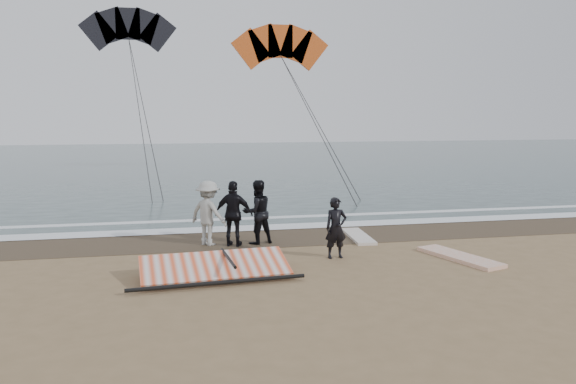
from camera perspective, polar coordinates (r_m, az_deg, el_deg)
name	(u,v)px	position (r m, az deg, el deg)	size (l,w,h in m)	color
ground	(332,278)	(13.14, 4.51, -8.67)	(120.00, 120.00, 0.00)	#8C704C
sea	(218,161)	(45.38, -7.10, 3.18)	(120.00, 54.00, 0.02)	#233838
wet_sand	(292,236)	(17.37, 0.39, -4.50)	(120.00, 2.80, 0.01)	#4C3D2B
foam_near	(283,227)	(18.70, -0.50, -3.53)	(120.00, 0.90, 0.01)	white
foam_far	(274,217)	(20.34, -1.42, -2.59)	(120.00, 0.45, 0.01)	white
man_main	(336,228)	(14.71, 4.90, -3.65)	(0.58, 0.38, 1.60)	black
board_white	(460,257)	(15.39, 17.03, -6.33)	(0.69, 2.47, 0.10)	white
board_cream	(358,236)	(17.31, 7.14, -4.48)	(0.57, 2.14, 0.09)	silver
trio_cluster	(231,213)	(16.15, -5.84, -2.13)	(2.62, 1.38, 1.88)	black
sail_rig	(212,268)	(13.29, -7.71, -7.66)	(3.92, 1.96, 0.49)	black
kite_red	(281,50)	(35.58, -0.75, 14.23)	(6.64, 6.89, 15.41)	#D35118
kite_dark	(128,32)	(38.96, -15.91, 15.34)	(6.71, 7.46, 17.12)	black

